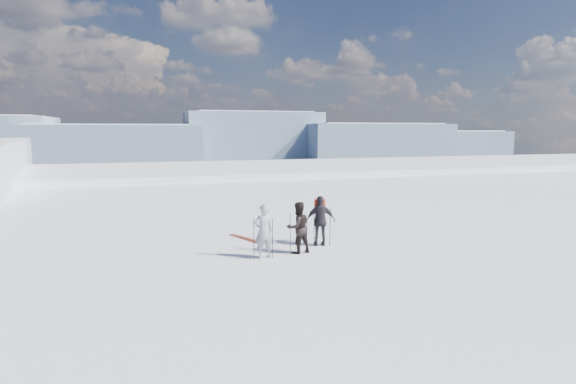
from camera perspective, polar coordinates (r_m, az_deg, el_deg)
name	(u,v)px	position (r m, az deg, el deg)	size (l,w,h in m)	color
lake_basin	(220,240)	(43.26, -8.58, -6.08)	(820.00, 820.00, 71.62)	white
far_mountain_range	(187,141)	(467.84, -12.69, 6.36)	(770.00, 110.00, 53.00)	slate
skier_grey	(264,231)	(13.69, -3.12, -5.00)	(0.61, 0.40, 1.68)	#8E939B
skier_dark	(298,228)	(14.26, 1.28, -4.54)	(0.80, 0.62, 1.65)	black
skier_pack	(321,221)	(15.19, 4.15, -3.68)	(1.00, 0.42, 1.70)	black
backpack	(320,187)	(15.25, 4.07, 0.58)	(0.36, 0.20, 0.51)	red
ski_poles	(295,234)	(14.32, 0.95, -5.31)	(2.84, 0.94, 1.35)	black
skis_loose	(245,238)	(16.31, -5.49, -5.89)	(0.94, 1.59, 0.03)	black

